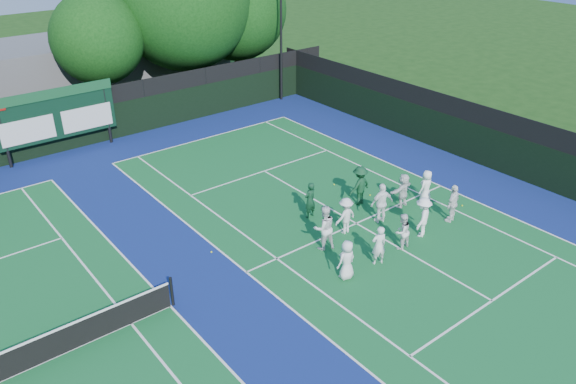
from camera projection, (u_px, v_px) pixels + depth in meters
ground at (374, 234)px, 22.37m from camera, size 120.00×120.00×0.00m
court_apron at (234, 278)px, 19.76m from camera, size 34.00×32.00×0.01m
near_court at (356, 223)px, 23.06m from camera, size 11.05×23.85×0.01m
back_fence at (76, 123)px, 29.56m from camera, size 34.00×0.08×3.00m
divider_fence_right at (490, 141)px, 27.39m from camera, size 0.08×32.00×3.00m
scoreboard at (56, 115)px, 28.33m from camera, size 6.00×0.21×3.55m
clubhouse at (91, 67)px, 37.02m from camera, size 18.00×6.00×4.00m
light_pole_right at (281, 1)px, 34.49m from camera, size 1.20×0.30×10.12m
tree_c at (100, 40)px, 32.33m from camera, size 5.29×5.29×7.43m
tree_d at (185, 4)px, 34.77m from camera, size 8.54×8.54×10.58m
tree_e at (237, 11)px, 37.26m from camera, size 6.81×6.81×8.86m
tennis_ball_1 at (334, 185)px, 26.15m from camera, size 0.07×0.07×0.07m
tennis_ball_2 at (462, 206)px, 24.36m from camera, size 0.07×0.07×0.07m
tennis_ball_3 at (211, 252)px, 21.16m from camera, size 0.07×0.07×0.07m
tennis_ball_4 at (370, 195)px, 25.22m from camera, size 0.07×0.07×0.07m
tennis_ball_5 at (403, 193)px, 25.42m from camera, size 0.07×0.07×0.07m
player_front_0 at (347, 260)px, 19.43m from camera, size 0.73×0.48×1.50m
player_front_1 at (379, 245)px, 20.19m from camera, size 0.66×0.53×1.56m
player_front_2 at (402, 231)px, 21.14m from camera, size 0.72×0.57×1.46m
player_front_3 at (423, 217)px, 21.88m from camera, size 1.24×1.01×1.67m
player_front_4 at (453, 203)px, 22.89m from camera, size 1.04×0.63×1.66m
player_back_0 at (324, 228)px, 21.05m from camera, size 1.03×0.89×1.80m
player_back_1 at (345, 216)px, 22.11m from camera, size 1.01×0.60×1.53m
player_back_2 at (382, 203)px, 22.82m from camera, size 1.09×0.65×1.74m
player_back_3 at (403, 190)px, 24.05m from camera, size 1.47×0.66×1.53m
player_back_4 at (426, 186)px, 24.42m from camera, size 0.77×0.54×1.49m
coach_left at (310, 200)px, 23.19m from camera, size 0.62×0.45×1.59m
coach_right at (360, 186)px, 24.18m from camera, size 1.18×0.72×1.77m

